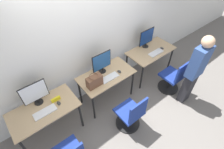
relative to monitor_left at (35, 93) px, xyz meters
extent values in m
plane|color=slate|center=(1.31, -0.49, -0.98)|extent=(20.00, 20.00, 0.00)
cube|color=silver|center=(1.31, 0.24, 0.42)|extent=(12.00, 0.05, 2.80)
cube|color=tan|center=(0.00, -0.19, -0.25)|extent=(1.12, 0.61, 0.02)
cylinder|color=black|center=(0.51, -0.44, -0.62)|extent=(0.04, 0.04, 0.72)
cylinder|color=black|center=(-0.51, 0.07, -0.62)|extent=(0.04, 0.04, 0.72)
cylinder|color=black|center=(0.51, 0.07, -0.62)|extent=(0.04, 0.04, 0.72)
cylinder|color=black|center=(0.00, 0.00, -0.23)|extent=(0.15, 0.15, 0.01)
cylinder|color=black|center=(0.00, 0.00, -0.19)|extent=(0.04, 0.04, 0.07)
cube|color=black|center=(0.00, 0.00, 0.02)|extent=(0.43, 0.01, 0.38)
cube|color=silver|center=(0.00, -0.01, 0.02)|extent=(0.40, 0.01, 0.35)
cube|color=silver|center=(0.00, -0.26, -0.23)|extent=(0.37, 0.15, 0.02)
ellipsoid|color=#333333|center=(0.25, -0.24, -0.22)|extent=(0.06, 0.09, 0.03)
cube|color=tan|center=(1.31, -0.19, -0.25)|extent=(1.12, 0.61, 0.02)
cylinder|color=black|center=(0.80, -0.44, -0.62)|extent=(0.04, 0.04, 0.72)
cylinder|color=black|center=(1.82, -0.44, -0.62)|extent=(0.04, 0.04, 0.72)
cylinder|color=black|center=(0.80, 0.07, -0.62)|extent=(0.04, 0.04, 0.72)
cylinder|color=black|center=(1.82, 0.07, -0.62)|extent=(0.04, 0.04, 0.72)
cylinder|color=black|center=(1.31, -0.05, -0.23)|extent=(0.15, 0.15, 0.01)
cylinder|color=black|center=(1.31, -0.05, -0.19)|extent=(0.04, 0.04, 0.07)
cube|color=black|center=(1.31, -0.05, 0.02)|extent=(0.43, 0.01, 0.38)
cube|color=navy|center=(1.31, -0.06, 0.02)|extent=(0.40, 0.01, 0.35)
cube|color=silver|center=(1.31, -0.30, -0.23)|extent=(0.37, 0.15, 0.02)
ellipsoid|color=#333333|center=(1.56, -0.29, -0.22)|extent=(0.06, 0.09, 0.03)
cylinder|color=black|center=(1.25, -0.96, -0.97)|extent=(0.48, 0.48, 0.03)
cylinder|color=black|center=(1.25, -0.96, -0.77)|extent=(0.04, 0.04, 0.36)
cube|color=navy|center=(1.25, -0.96, -0.56)|extent=(0.44, 0.44, 0.05)
cube|color=navy|center=(1.25, -1.16, -0.32)|extent=(0.40, 0.04, 0.44)
cube|color=tan|center=(2.62, -0.19, -0.25)|extent=(1.12, 0.61, 0.02)
cylinder|color=black|center=(2.11, -0.44, -0.62)|extent=(0.04, 0.04, 0.72)
cylinder|color=black|center=(3.13, -0.44, -0.62)|extent=(0.04, 0.04, 0.72)
cylinder|color=black|center=(2.11, 0.07, -0.62)|extent=(0.04, 0.04, 0.72)
cylinder|color=black|center=(3.13, 0.07, -0.62)|extent=(0.04, 0.04, 0.72)
cylinder|color=black|center=(2.62, 0.00, -0.23)|extent=(0.15, 0.15, 0.01)
cylinder|color=black|center=(2.62, 0.00, -0.19)|extent=(0.04, 0.04, 0.07)
cube|color=black|center=(2.62, 0.01, 0.02)|extent=(0.43, 0.01, 0.38)
cube|color=navy|center=(2.62, 0.00, 0.02)|extent=(0.40, 0.01, 0.35)
cube|color=silver|center=(2.62, -0.33, -0.23)|extent=(0.37, 0.15, 0.02)
ellipsoid|color=#333333|center=(2.86, -0.30, -0.22)|extent=(0.06, 0.09, 0.03)
cylinder|color=black|center=(2.64, -0.85, -0.97)|extent=(0.48, 0.48, 0.03)
cylinder|color=black|center=(2.64, -0.85, -0.77)|extent=(0.04, 0.04, 0.36)
cube|color=navy|center=(2.64, -0.85, -0.56)|extent=(0.44, 0.44, 0.05)
cube|color=navy|center=(2.64, -1.05, -0.32)|extent=(0.40, 0.04, 0.44)
cube|color=#232328|center=(2.64, -1.27, -0.60)|extent=(0.25, 0.16, 0.76)
cube|color=navy|center=(2.64, -1.27, 0.11)|extent=(0.36, 0.20, 0.66)
sphere|color=tan|center=(2.64, -1.27, 0.55)|extent=(0.22, 0.22, 0.22)
cube|color=brown|center=(0.97, -0.28, -0.13)|extent=(0.30, 0.14, 0.22)
torus|color=brown|center=(0.97, -0.28, 0.00)|extent=(0.18, 0.18, 0.01)
cube|color=yellow|center=(0.25, -0.16, -0.20)|extent=(0.16, 0.03, 0.08)
camera|label=1|loc=(-0.14, -2.19, 2.20)|focal=28.00mm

